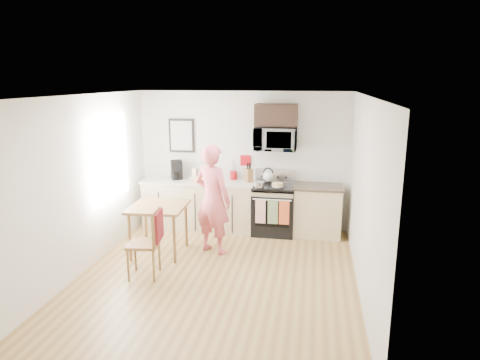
% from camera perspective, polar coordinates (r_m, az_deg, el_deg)
% --- Properties ---
extents(floor, '(4.60, 4.60, 0.00)m').
position_cam_1_polar(floor, '(6.41, -3.10, -12.73)').
color(floor, olive).
rests_on(floor, ground).
extents(back_wall, '(4.00, 0.04, 2.60)m').
position_cam_1_polar(back_wall, '(8.16, 0.42, 2.64)').
color(back_wall, silver).
rests_on(back_wall, floor).
extents(front_wall, '(4.00, 0.04, 2.60)m').
position_cam_1_polar(front_wall, '(3.87, -11.14, -9.99)').
color(front_wall, silver).
rests_on(front_wall, floor).
extents(left_wall, '(0.04, 4.60, 2.60)m').
position_cam_1_polar(left_wall, '(6.69, -20.18, -0.58)').
color(left_wall, silver).
rests_on(left_wall, floor).
extents(right_wall, '(0.04, 4.60, 2.60)m').
position_cam_1_polar(right_wall, '(5.84, 16.23, -2.23)').
color(right_wall, silver).
rests_on(right_wall, floor).
extents(ceiling, '(4.00, 4.60, 0.04)m').
position_cam_1_polar(ceiling, '(5.76, -3.43, 11.18)').
color(ceiling, white).
rests_on(ceiling, back_wall).
extents(window, '(0.06, 1.40, 1.50)m').
position_cam_1_polar(window, '(7.31, -16.99, 2.79)').
color(window, silver).
rests_on(window, left_wall).
extents(cabinet_left, '(2.10, 0.60, 0.90)m').
position_cam_1_polar(cabinet_left, '(8.24, -5.44, -3.39)').
color(cabinet_left, tan).
rests_on(cabinet_left, floor).
extents(countertop_left, '(2.14, 0.64, 0.04)m').
position_cam_1_polar(countertop_left, '(8.12, -5.51, -0.22)').
color(countertop_left, beige).
rests_on(countertop_left, cabinet_left).
extents(cabinet_right, '(0.84, 0.60, 0.90)m').
position_cam_1_polar(cabinet_right, '(7.96, 10.27, -4.16)').
color(cabinet_right, tan).
rests_on(cabinet_right, floor).
extents(countertop_right, '(0.88, 0.64, 0.04)m').
position_cam_1_polar(countertop_right, '(7.84, 10.41, -0.88)').
color(countertop_right, black).
rests_on(countertop_right, cabinet_right).
extents(range, '(0.76, 0.70, 1.16)m').
position_cam_1_polar(range, '(7.97, 4.50, -4.05)').
color(range, black).
rests_on(range, floor).
extents(microwave, '(0.76, 0.51, 0.42)m').
position_cam_1_polar(microwave, '(7.79, 4.75, 5.51)').
color(microwave, '#BAB9BF').
rests_on(microwave, back_wall).
extents(upper_cabinet, '(0.76, 0.35, 0.40)m').
position_cam_1_polar(upper_cabinet, '(7.79, 4.84, 8.62)').
color(upper_cabinet, black).
rests_on(upper_cabinet, back_wall).
extents(wall_art, '(0.50, 0.04, 0.65)m').
position_cam_1_polar(wall_art, '(8.34, -7.80, 5.89)').
color(wall_art, black).
rests_on(wall_art, back_wall).
extents(wall_trivet, '(0.20, 0.02, 0.20)m').
position_cam_1_polar(wall_trivet, '(8.13, 0.75, 2.61)').
color(wall_trivet, '#AD0E17').
rests_on(wall_trivet, back_wall).
extents(person, '(0.78, 0.66, 1.81)m').
position_cam_1_polar(person, '(6.98, -3.68, -2.58)').
color(person, '#E33E4E').
rests_on(person, floor).
extents(dining_table, '(0.87, 0.87, 0.82)m').
position_cam_1_polar(dining_table, '(7.08, -10.85, -4.10)').
color(dining_table, brown).
rests_on(dining_table, floor).
extents(chair, '(0.53, 0.49, 1.02)m').
position_cam_1_polar(chair, '(6.29, -11.56, -7.01)').
color(chair, brown).
rests_on(chair, floor).
extents(knife_block, '(0.18, 0.19, 0.25)m').
position_cam_1_polar(knife_block, '(7.97, 1.16, 0.63)').
color(knife_block, brown).
rests_on(knife_block, countertop_left).
extents(utensil_crock, '(0.13, 0.13, 0.39)m').
position_cam_1_polar(utensil_crock, '(8.15, -0.89, 1.17)').
color(utensil_crock, '#AD0E17').
rests_on(utensil_crock, countertop_left).
extents(fruit_bowl, '(0.24, 0.24, 0.10)m').
position_cam_1_polar(fruit_bowl, '(8.15, -5.98, 0.26)').
color(fruit_bowl, white).
rests_on(fruit_bowl, countertop_left).
extents(milk_carton, '(0.12, 0.12, 0.25)m').
position_cam_1_polar(milk_carton, '(8.07, -5.96, 0.74)').
color(milk_carton, tan).
rests_on(milk_carton, countertop_left).
extents(coffee_maker, '(0.28, 0.33, 0.35)m').
position_cam_1_polar(coffee_maker, '(8.28, -8.48, 1.28)').
color(coffee_maker, black).
rests_on(coffee_maker, countertop_left).
extents(bread_bag, '(0.32, 0.19, 0.11)m').
position_cam_1_polar(bread_bag, '(7.88, -5.43, -0.07)').
color(bread_bag, tan).
rests_on(bread_bag, countertop_left).
extents(cake, '(0.24, 0.24, 0.08)m').
position_cam_1_polar(cake, '(7.67, 5.02, -0.69)').
color(cake, black).
rests_on(cake, range).
extents(kettle, '(0.21, 0.21, 0.27)m').
position_cam_1_polar(kettle, '(8.05, 3.77, 0.58)').
color(kettle, white).
rests_on(kettle, range).
extents(pot, '(0.19, 0.31, 0.09)m').
position_cam_1_polar(pot, '(7.67, 2.53, -0.58)').
color(pot, '#BAB9BF').
rests_on(pot, range).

